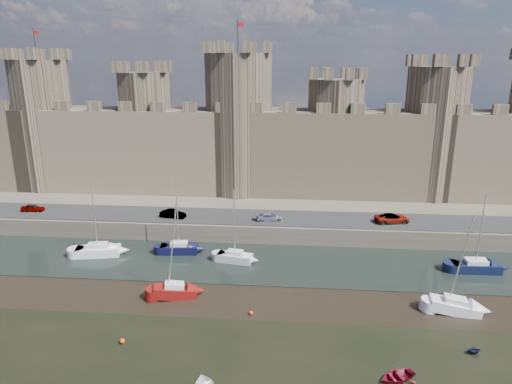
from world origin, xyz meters
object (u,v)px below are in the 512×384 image
Objects in this scene: sailboat_2 at (235,256)px; sailboat_5 at (455,306)px; car_2 at (269,217)px; sailboat_0 at (98,250)px; sailboat_1 at (179,248)px; sailboat_3 at (475,266)px; sailboat_4 at (175,291)px; car_3 at (392,218)px; car_1 at (173,214)px; car_0 at (33,208)px.

sailboat_5 is at bearing -12.36° from sailboat_2.
car_2 is 23.43m from sailboat_0.
sailboat_2 is (7.61, -2.04, -0.01)m from sailboat_1.
sailboat_4 is at bearing -166.17° from sailboat_3.
car_3 is at bearing 1.84° from sailboat_0.
sailboat_3 is (36.73, -2.20, -0.02)m from sailboat_1.
car_3 is 0.47× the size of sailboat_0.
car_3 reaches higher than car_2.
sailboat_1 is 33.43m from sailboat_5.
car_1 is 13.97m from car_2.
car_1 reaches higher than car_2.
car_1 is at bearing 79.87° from car_2.
car_3 is (31.16, 0.69, 0.06)m from car_1.
sailboat_0 is at bearing -170.88° from sailboat_2.
sailboat_0 reaches higher than sailboat_3.
car_1 is at bearing -97.22° from car_0.
sailboat_1 is 36.80m from sailboat_3.
car_2 is at bearing 80.97° from car_3.
car_3 is 0.45× the size of sailboat_4.
sailboat_0 reaches higher than sailboat_1.
car_3 is 29.67m from sailboat_1.
car_0 is at bearing 169.80° from sailboat_3.
sailboat_2 is 29.13m from sailboat_3.
sailboat_4 is (-26.27, -18.69, -2.40)m from car_3.
car_1 is at bearing 149.50° from sailboat_2.
sailboat_2 is at bearing -12.39° from sailboat_0.
car_1 is 38.60m from sailboat_5.
car_1 is 0.38× the size of sailboat_3.
car_0 is 32.78m from sailboat_4.
sailboat_4 is (2.37, -11.32, -0.01)m from sailboat_1.
car_0 is 0.32× the size of sailboat_5.
sailboat_1 is 7.88m from sailboat_2.
sailboat_5 is (19.79, -18.58, -2.30)m from car_2.
sailboat_2 is 0.89× the size of sailboat_4.
sailboat_0 is 0.99× the size of sailboat_5.
car_1 is 0.98× the size of car_2.
car_0 is 0.32× the size of sailboat_4.
sailboat_5 is at bearing -114.06° from car_0.
car_2 is 0.40× the size of sailboat_2.
sailboat_1 reaches higher than car_0.
sailboat_2 is (-21.03, -9.41, -2.40)m from car_3.
sailboat_1 is (24.27, -7.65, -2.29)m from car_0.
car_0 is at bearing 78.27° from car_2.
car_0 is 35.74m from car_2.
sailboat_1 is (2.52, -6.68, -2.34)m from car_1.
sailboat_4 is at bearing -154.51° from car_1.
sailboat_4 reaches higher than car_1.
sailboat_2 is 10.65m from sailboat_4.
sailboat_4 is at bearing 143.04° from car_2.
sailboat_4 reaches higher than car_0.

